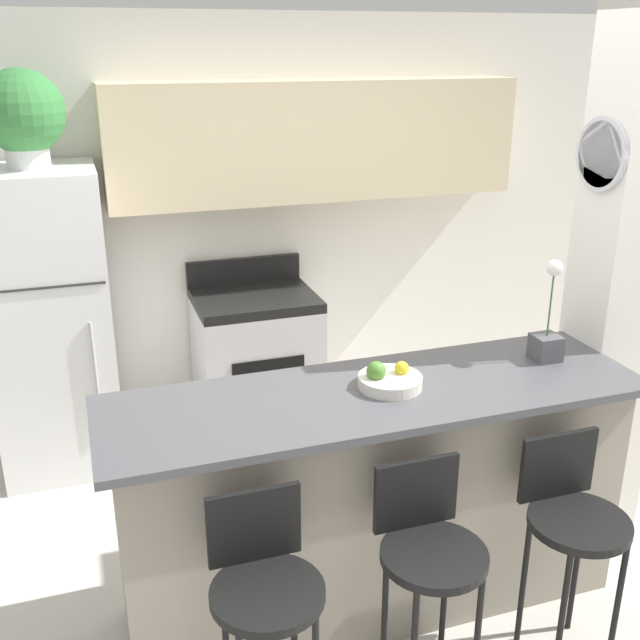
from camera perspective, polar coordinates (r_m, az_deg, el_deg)
The scene contains 12 objects.
ground_plane at distance 3.63m, azimuth 3.89°, elevation -20.44°, with size 14.00×14.00×0.00m, color beige.
wall_back at distance 4.79m, azimuth -3.32°, elevation 9.78°, with size 5.60×0.38×2.55m.
pillar_right at distance 3.78m, azimuth 21.71°, elevation 2.16°, with size 0.38×0.32×2.55m.
counter_bar at distance 3.31m, azimuth 4.11°, elevation -13.52°, with size 2.25×0.67×1.04m.
refrigerator at distance 4.50m, azimuth -19.85°, elevation -0.28°, with size 0.66×0.67×1.75m.
stove_range at distance 4.79m, azimuth -4.86°, elevation -3.18°, with size 0.74×0.61×1.07m.
bar_stool_left at distance 2.70m, azimuth -4.25°, elevation -19.78°, with size 0.39×0.39×0.95m.
bar_stool_mid at distance 2.87m, azimuth 8.28°, elevation -17.11°, with size 0.39×0.39×0.95m.
bar_stool_right at distance 3.15m, azimuth 18.66°, elevation -14.24°, with size 0.39×0.39×0.95m.
potted_plant_on_fridge at distance 4.26m, azimuth -21.74°, elevation 14.32°, with size 0.43×0.43×0.50m.
orchid_vase at distance 3.44m, azimuth 16.92°, elevation -0.97°, with size 0.12×0.12×0.46m.
fruit_bowl at distance 3.08m, azimuth 5.27°, elevation -4.55°, with size 0.26×0.26×0.12m.
Camera 1 is at (-1.09, -2.52, 2.37)m, focal length 42.00 mm.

